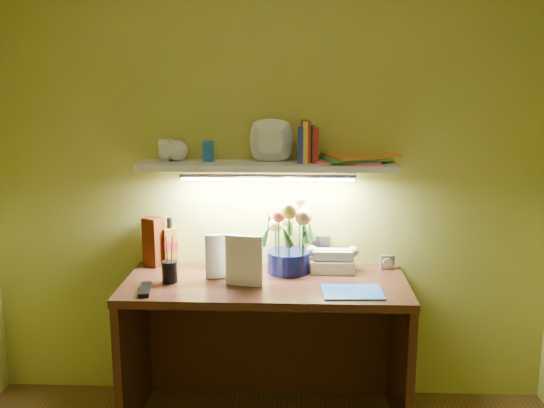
{
  "coord_description": "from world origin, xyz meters",
  "views": [
    {
      "loc": [
        0.15,
        -1.65,
        1.73
      ],
      "look_at": [
        0.02,
        1.35,
        1.11
      ],
      "focal_mm": 40.0,
      "sensor_mm": 36.0,
      "label": 1
    }
  ],
  "objects_px": {
    "desk": "(266,351)",
    "whisky_bottle": "(170,241)",
    "flower_bouquet": "(289,236)",
    "telephone": "(332,258)",
    "desk_clock": "(387,262)"
  },
  "relations": [
    {
      "from": "flower_bouquet",
      "to": "telephone",
      "type": "height_order",
      "value": "flower_bouquet"
    },
    {
      "from": "flower_bouquet",
      "to": "desk_clock",
      "type": "bearing_deg",
      "value": 8.49
    },
    {
      "from": "desk",
      "to": "desk_clock",
      "type": "xyz_separation_m",
      "value": [
        0.63,
        0.23,
        0.41
      ]
    },
    {
      "from": "desk_clock",
      "to": "whisky_bottle",
      "type": "height_order",
      "value": "whisky_bottle"
    },
    {
      "from": "whisky_bottle",
      "to": "flower_bouquet",
      "type": "bearing_deg",
      "value": -9.28
    },
    {
      "from": "desk_clock",
      "to": "whisky_bottle",
      "type": "xyz_separation_m",
      "value": [
        -1.15,
        0.03,
        0.09
      ]
    },
    {
      "from": "desk",
      "to": "whisky_bottle",
      "type": "xyz_separation_m",
      "value": [
        -0.52,
        0.25,
        0.5
      ]
    },
    {
      "from": "flower_bouquet",
      "to": "whisky_bottle",
      "type": "height_order",
      "value": "flower_bouquet"
    },
    {
      "from": "desk",
      "to": "whisky_bottle",
      "type": "relative_size",
      "value": 5.47
    },
    {
      "from": "flower_bouquet",
      "to": "whisky_bottle",
      "type": "distance_m",
      "value": 0.65
    },
    {
      "from": "telephone",
      "to": "desk_clock",
      "type": "distance_m",
      "value": 0.29
    },
    {
      "from": "desk",
      "to": "telephone",
      "type": "relative_size",
      "value": 6.29
    },
    {
      "from": "desk",
      "to": "telephone",
      "type": "xyz_separation_m",
      "value": [
        0.34,
        0.18,
        0.44
      ]
    },
    {
      "from": "desk",
      "to": "whisky_bottle",
      "type": "distance_m",
      "value": 0.77
    },
    {
      "from": "telephone",
      "to": "whisky_bottle",
      "type": "distance_m",
      "value": 0.87
    }
  ]
}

